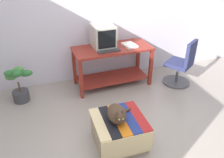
# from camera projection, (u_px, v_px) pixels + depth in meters

# --- Properties ---
(ground_plane) EXTENTS (14.00, 14.00, 0.00)m
(ground_plane) POSITION_uv_depth(u_px,v_px,m) (126.00, 145.00, 3.01)
(ground_plane) COLOR #9E9389
(back_wall) EXTENTS (8.00, 0.10, 2.60)m
(back_wall) POSITION_uv_depth(u_px,v_px,m) (88.00, 12.00, 4.07)
(back_wall) COLOR silver
(back_wall) RESTS_ON ground_plane
(desk) EXTENTS (1.44, 0.69, 0.75)m
(desk) POSITION_uv_depth(u_px,v_px,m) (112.00, 60.00, 4.17)
(desk) COLOR maroon
(desk) RESTS_ON ground_plane
(tv_monitor) EXTENTS (0.40, 0.48, 0.40)m
(tv_monitor) POSITION_uv_depth(u_px,v_px,m) (103.00, 36.00, 4.00)
(tv_monitor) COLOR #BCB7A8
(tv_monitor) RESTS_ON desk
(keyboard) EXTENTS (0.41, 0.17, 0.02)m
(keyboard) POSITION_uv_depth(u_px,v_px,m) (108.00, 51.00, 3.90)
(keyboard) COLOR #333338
(keyboard) RESTS_ON desk
(book) EXTENTS (0.25, 0.33, 0.04)m
(book) POSITION_uv_depth(u_px,v_px,m) (129.00, 45.00, 4.10)
(book) COLOR white
(book) RESTS_ON desk
(ottoman_with_blanket) EXTENTS (0.65, 0.65, 0.40)m
(ottoman_with_blanket) POSITION_uv_depth(u_px,v_px,m) (119.00, 131.00, 2.97)
(ottoman_with_blanket) COLOR tan
(ottoman_with_blanket) RESTS_ON ground_plane
(cat) EXTENTS (0.37, 0.38, 0.26)m
(cat) POSITION_uv_depth(u_px,v_px,m) (117.00, 114.00, 2.80)
(cat) COLOR #473323
(cat) RESTS_ON ottoman_with_blanket
(potted_plant) EXTENTS (0.45, 0.32, 0.64)m
(potted_plant) POSITION_uv_depth(u_px,v_px,m) (19.00, 85.00, 3.78)
(potted_plant) COLOR #3D3D42
(potted_plant) RESTS_ON ground_plane
(office_chair) EXTENTS (0.58, 0.58, 0.89)m
(office_chair) POSITION_uv_depth(u_px,v_px,m) (181.00, 66.00, 4.24)
(office_chair) COLOR #4C4C51
(office_chair) RESTS_ON ground_plane
(pen) EXTENTS (0.13, 0.07, 0.01)m
(pen) POSITION_uv_depth(u_px,v_px,m) (128.00, 44.00, 4.18)
(pen) COLOR #2351B2
(pen) RESTS_ON desk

